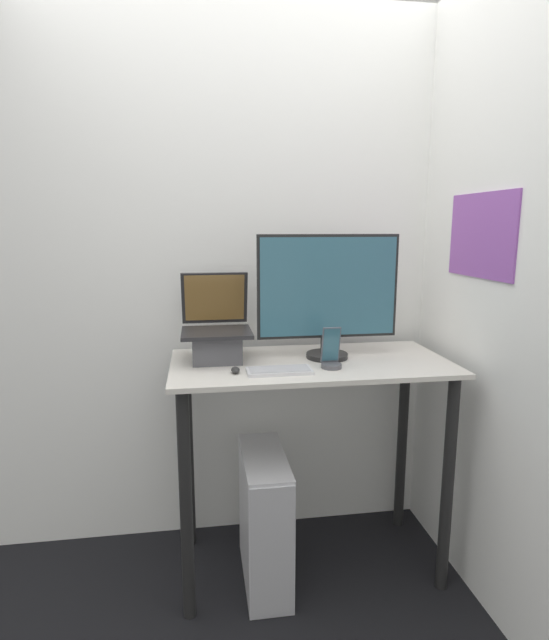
{
  "coord_description": "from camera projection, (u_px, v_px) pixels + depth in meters",
  "views": [
    {
      "loc": [
        -0.46,
        -1.7,
        1.51
      ],
      "look_at": [
        -0.15,
        0.29,
        1.13
      ],
      "focal_mm": 28.0,
      "sensor_mm": 36.0,
      "label": 1
    }
  ],
  "objects": [
    {
      "name": "desk",
      "position": [
        310.0,
        406.0,
        2.13
      ],
      "size": [
        1.16,
        0.57,
        0.95
      ],
      "color": "beige",
      "rests_on": "ground_plane"
    },
    {
      "name": "wall_back",
      "position": [
        294.0,
        271.0,
        2.39
      ],
      "size": [
        6.0,
        0.05,
        2.6
      ],
      "color": "white",
      "rests_on": "ground_plane"
    },
    {
      "name": "cell_phone",
      "position": [
        331.0,
        356.0,
        1.99
      ],
      "size": [
        0.08,
        0.08,
        0.17
      ],
      "color": "#4C4C51",
      "rests_on": "desk"
    },
    {
      "name": "mouse",
      "position": [
        235.0,
        370.0,
        1.92
      ],
      "size": [
        0.03,
        0.05,
        0.02
      ],
      "color": "#262626",
      "rests_on": "desk"
    },
    {
      "name": "ground_plane",
      "position": [
        323.0,
        610.0,
        2.0
      ],
      "size": [
        12.0,
        12.0,
        0.0
      ],
      "primitive_type": "plane",
      "color": "black"
    },
    {
      "name": "monitor",
      "position": [
        328.0,
        296.0,
        2.1
      ],
      "size": [
        0.6,
        0.18,
        0.53
      ],
      "color": "black",
      "rests_on": "desk"
    },
    {
      "name": "keyboard",
      "position": [
        279.0,
        371.0,
        1.93
      ],
      "size": [
        0.25,
        0.11,
        0.02
      ],
      "color": "silver",
      "rests_on": "desk"
    },
    {
      "name": "computer_tower",
      "position": [
        265.0,
        518.0,
        2.12
      ],
      "size": [
        0.18,
        0.47,
        0.57
      ],
      "color": "silver",
      "rests_on": "ground_plane"
    },
    {
      "name": "wall_side_right",
      "position": [
        504.0,
        284.0,
        1.85
      ],
      "size": [
        0.06,
        6.0,
        2.6
      ],
      "color": "white",
      "rests_on": "ground_plane"
    },
    {
      "name": "laptop",
      "position": [
        216.0,
        337.0,
        2.1
      ],
      "size": [
        0.29,
        0.31,
        0.36
      ],
      "color": "#4C4C51",
      "rests_on": "desk"
    }
  ]
}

